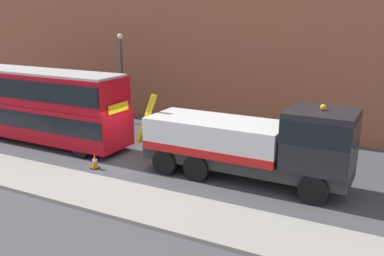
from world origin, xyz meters
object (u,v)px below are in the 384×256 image
(double_decker_bus, at_px, (39,103))
(traffic_cone_near_bus, at_px, (95,162))
(street_lamp, at_px, (122,71))
(recovery_tow_truck, at_px, (254,142))

(double_decker_bus, bearing_deg, traffic_cone_near_bus, -19.55)
(traffic_cone_near_bus, height_order, street_lamp, street_lamp)
(double_decker_bus, height_order, street_lamp, street_lamp)
(recovery_tow_truck, bearing_deg, street_lamp, 153.24)
(double_decker_bus, relative_size, street_lamp, 1.90)
(recovery_tow_truck, bearing_deg, traffic_cone_near_bus, -163.66)
(traffic_cone_near_bus, xyz_separation_m, street_lamp, (-4.09, 7.76, 3.13))
(double_decker_bus, height_order, traffic_cone_near_bus, double_decker_bus)
(double_decker_bus, bearing_deg, recovery_tow_truck, 0.48)
(recovery_tow_truck, xyz_separation_m, double_decker_bus, (-12.58, 0.00, 0.47))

